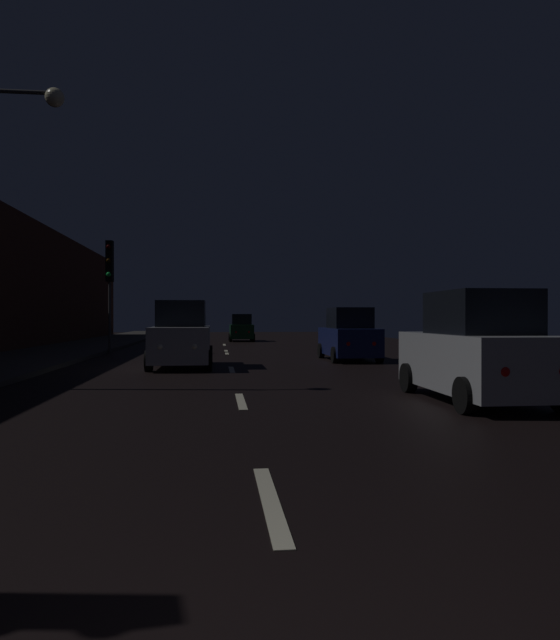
# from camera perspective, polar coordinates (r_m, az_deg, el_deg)

# --- Properties ---
(ground) EXTENTS (27.82, 84.00, 0.02)m
(ground) POSITION_cam_1_polar(r_m,az_deg,el_deg) (26.67, -5.24, -3.35)
(ground) COLOR black
(sidewalk_left) EXTENTS (4.40, 84.00, 0.15)m
(sidewalk_left) POSITION_cam_1_polar(r_m,az_deg,el_deg) (27.63, -21.47, -3.06)
(sidewalk_left) COLOR #33302D
(sidewalk_left) RESTS_ON ground
(lane_centerline) EXTENTS (0.16, 32.63, 0.01)m
(lane_centerline) POSITION_cam_1_polar(r_m,az_deg,el_deg) (21.06, -4.97, -4.25)
(lane_centerline) COLOR beige
(lane_centerline) RESTS_ON ground
(traffic_light_far_left) EXTENTS (0.34, 0.47, 5.23)m
(traffic_light_far_left) POSITION_cam_1_polar(r_m,az_deg,el_deg) (28.10, -16.42, 4.66)
(traffic_light_far_left) COLOR #38383A
(traffic_light_far_left) RESTS_ON ground
(streetlamp_overhead) EXTENTS (1.70, 0.44, 6.98)m
(streetlamp_overhead) POSITION_cam_1_polar(r_m,az_deg,el_deg) (15.01, -24.78, 11.75)
(streetlamp_overhead) COLOR #2D2D30
(streetlamp_overhead) RESTS_ON ground
(car_approaching_headlights) EXTENTS (2.02, 4.38, 2.21)m
(car_approaching_headlights) POSITION_cam_1_polar(r_m,az_deg,el_deg) (19.57, -9.65, -1.65)
(car_approaching_headlights) COLOR #A5A8AD
(car_approaching_headlights) RESTS_ON ground
(car_parked_right_far) EXTENTS (1.87, 4.04, 2.04)m
(car_parked_right_far) POSITION_cam_1_polar(r_m,az_deg,el_deg) (22.53, 6.79, -1.61)
(car_parked_right_far) COLOR #141E51
(car_parked_right_far) RESTS_ON ground
(car_distant_taillights) EXTENTS (1.76, 3.82, 1.92)m
(car_distant_taillights) POSITION_cam_1_polar(r_m,az_deg,el_deg) (41.26, -3.83, -0.87)
(car_distant_taillights) COLOR #0F3819
(car_distant_taillights) RESTS_ON ground
(car_parked_right_near) EXTENTS (1.98, 4.29, 2.16)m
(car_parked_right_near) POSITION_cam_1_polar(r_m,az_deg,el_deg) (12.01, 18.83, -2.90)
(car_parked_right_near) COLOR #A5A8AD
(car_parked_right_near) RESTS_ON ground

